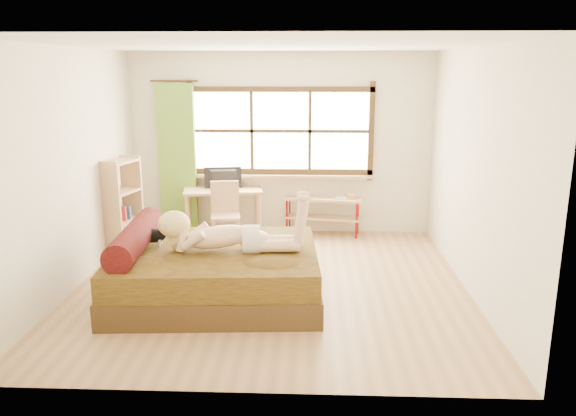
{
  "coord_description": "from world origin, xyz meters",
  "views": [
    {
      "loc": [
        0.45,
        -6.13,
        2.47
      ],
      "look_at": [
        0.19,
        0.2,
        0.88
      ],
      "focal_mm": 35.0,
      "sensor_mm": 36.0,
      "label": 1
    }
  ],
  "objects_px": {
    "bed": "(212,271)",
    "pipe_shelf": "(323,208)",
    "chair": "(225,210)",
    "bookshelf": "(122,206)",
    "woman": "(228,221)",
    "kitten": "(152,234)",
    "desk": "(223,195)"
  },
  "relations": [
    {
      "from": "chair",
      "to": "pipe_shelf",
      "type": "relative_size",
      "value": 0.76
    },
    {
      "from": "kitten",
      "to": "chair",
      "type": "xyz_separation_m",
      "value": [
        0.53,
        1.85,
        -0.19
      ]
    },
    {
      "from": "bed",
      "to": "kitten",
      "type": "xyz_separation_m",
      "value": [
        -0.67,
        0.1,
        0.39
      ]
    },
    {
      "from": "desk",
      "to": "pipe_shelf",
      "type": "height_order",
      "value": "desk"
    },
    {
      "from": "pipe_shelf",
      "to": "bookshelf",
      "type": "xyz_separation_m",
      "value": [
        -2.73,
        -0.99,
        0.24
      ]
    },
    {
      "from": "desk",
      "to": "kitten",
      "type": "bearing_deg",
      "value": -110.62
    },
    {
      "from": "kitten",
      "to": "desk",
      "type": "xyz_separation_m",
      "value": [
        0.44,
        2.22,
        -0.07
      ]
    },
    {
      "from": "woman",
      "to": "bookshelf",
      "type": "distance_m",
      "value": 2.24
    },
    {
      "from": "bed",
      "to": "woman",
      "type": "relative_size",
      "value": 1.5
    },
    {
      "from": "bed",
      "to": "desk",
      "type": "xyz_separation_m",
      "value": [
        -0.22,
        2.32,
        0.32
      ]
    },
    {
      "from": "woman",
      "to": "kitten",
      "type": "bearing_deg",
      "value": 166.6
    },
    {
      "from": "pipe_shelf",
      "to": "chair",
      "type": "bearing_deg",
      "value": -152.4
    },
    {
      "from": "desk",
      "to": "pipe_shelf",
      "type": "xyz_separation_m",
      "value": [
        1.5,
        0.12,
        -0.2
      ]
    },
    {
      "from": "kitten",
      "to": "bed",
      "type": "bearing_deg",
      "value": -12.46
    },
    {
      "from": "woman",
      "to": "kitten",
      "type": "relative_size",
      "value": 4.67
    },
    {
      "from": "woman",
      "to": "kitten",
      "type": "xyz_separation_m",
      "value": [
        -0.87,
        0.15,
        -0.2
      ]
    },
    {
      "from": "bed",
      "to": "pipe_shelf",
      "type": "relative_size",
      "value": 1.98
    },
    {
      "from": "chair",
      "to": "desk",
      "type": "bearing_deg",
      "value": 93.84
    },
    {
      "from": "bed",
      "to": "kitten",
      "type": "distance_m",
      "value": 0.78
    },
    {
      "from": "bed",
      "to": "woman",
      "type": "distance_m",
      "value": 0.62
    },
    {
      "from": "desk",
      "to": "bookshelf",
      "type": "height_order",
      "value": "bookshelf"
    },
    {
      "from": "kitten",
      "to": "desk",
      "type": "distance_m",
      "value": 2.26
    },
    {
      "from": "bed",
      "to": "desk",
      "type": "bearing_deg",
      "value": 91.91
    },
    {
      "from": "woman",
      "to": "bookshelf",
      "type": "height_order",
      "value": "bookshelf"
    },
    {
      "from": "woman",
      "to": "bookshelf",
      "type": "bearing_deg",
      "value": 134.46
    },
    {
      "from": "bed",
      "to": "chair",
      "type": "xyz_separation_m",
      "value": [
        -0.14,
        1.95,
        0.2
      ]
    },
    {
      "from": "kitten",
      "to": "desk",
      "type": "bearing_deg",
      "value": 75.14
    },
    {
      "from": "bookshelf",
      "to": "desk",
      "type": "bearing_deg",
      "value": 50.28
    },
    {
      "from": "chair",
      "to": "bookshelf",
      "type": "xyz_separation_m",
      "value": [
        -1.32,
        -0.51,
        0.16
      ]
    },
    {
      "from": "desk",
      "to": "chair",
      "type": "xyz_separation_m",
      "value": [
        0.09,
        -0.37,
        -0.12
      ]
    },
    {
      "from": "desk",
      "to": "pipe_shelf",
      "type": "bearing_deg",
      "value": -4.85
    },
    {
      "from": "kitten",
      "to": "woman",
      "type": "bearing_deg",
      "value": -13.4
    }
  ]
}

